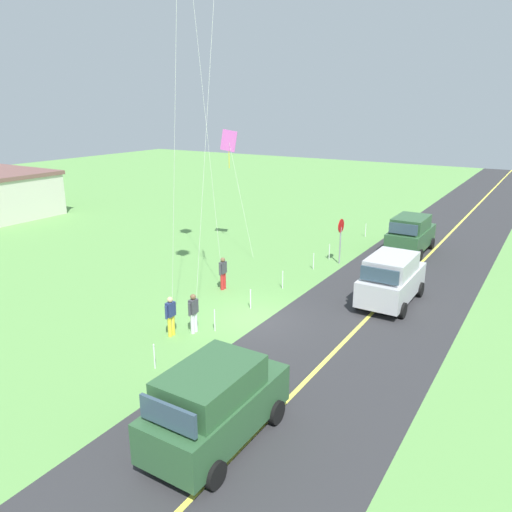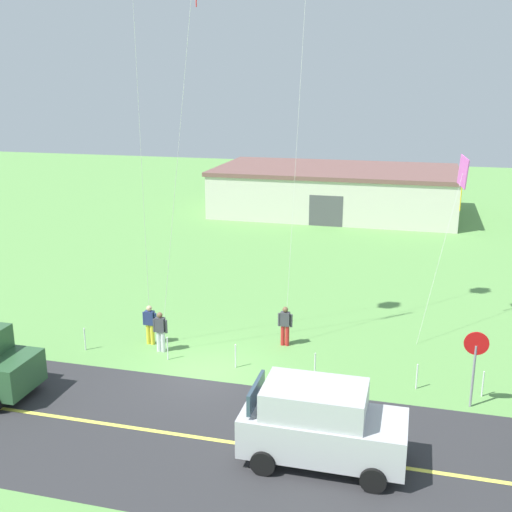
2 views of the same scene
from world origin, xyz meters
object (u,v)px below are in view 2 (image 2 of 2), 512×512
object	(u,v)px
car_suv_foreground	(321,424)
person_adult_companion	(160,330)
person_child_watcher	(285,325)
warehouse_distant	(336,190)
person_adult_near	(150,323)
kite_green_far	(463,175)
stop_sign	(475,355)

from	to	relation	value
car_suv_foreground	person_adult_companion	size ratio (longest dim) A/B	2.75
person_child_watcher	warehouse_distant	world-z (taller)	warehouse_distant
person_child_watcher	warehouse_distant	xyz separation A→B (m)	(-1.55, 26.00, 0.89)
person_adult_near	person_child_watcher	bearing A→B (deg)	-61.48
car_suv_foreground	kite_green_far	bearing A→B (deg)	71.47
person_adult_near	warehouse_distant	xyz separation A→B (m)	(3.60, 27.22, 0.89)
person_adult_companion	person_adult_near	bearing A→B (deg)	-72.90
person_child_watcher	warehouse_distant	distance (m)	26.07
kite_green_far	warehouse_distant	distance (m)	23.89
stop_sign	person_child_watcher	xyz separation A→B (m)	(-6.72, 3.19, -0.94)
car_suv_foreground	warehouse_distant	bearing A→B (deg)	97.00
car_suv_foreground	warehouse_distant	distance (m)	33.62
car_suv_foreground	warehouse_distant	xyz separation A→B (m)	(-4.09, 33.36, 0.60)
stop_sign	person_child_watcher	distance (m)	7.50
stop_sign	person_adult_companion	bearing A→B (deg)	172.83
person_adult_near	person_adult_companion	bearing A→B (deg)	-114.39
kite_green_far	car_suv_foreground	bearing A→B (deg)	-108.53
warehouse_distant	person_adult_companion	bearing A→B (deg)	-95.99
kite_green_far	warehouse_distant	size ratio (longest dim) A/B	0.39
stop_sign	warehouse_distant	bearing A→B (deg)	105.83
car_suv_foreground	person_adult_near	distance (m)	9.84
person_child_watcher	kite_green_far	bearing A→B (deg)	35.28
person_child_watcher	person_adult_near	bearing A→B (deg)	-163.27
car_suv_foreground	person_child_watcher	distance (m)	7.79
kite_green_far	warehouse_distant	world-z (taller)	kite_green_far
person_adult_companion	warehouse_distant	size ratio (longest dim) A/B	0.09
person_child_watcher	kite_green_far	world-z (taller)	kite_green_far
car_suv_foreground	warehouse_distant	size ratio (longest dim) A/B	0.24
car_suv_foreground	person_adult_near	size ratio (longest dim) A/B	2.75
person_adult_near	person_adult_companion	xyz separation A→B (m)	(0.68, -0.56, 0.00)
person_adult_near	car_suv_foreground	bearing A→B (deg)	-113.41
person_adult_companion	car_suv_foreground	bearing A→B (deg)	108.17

